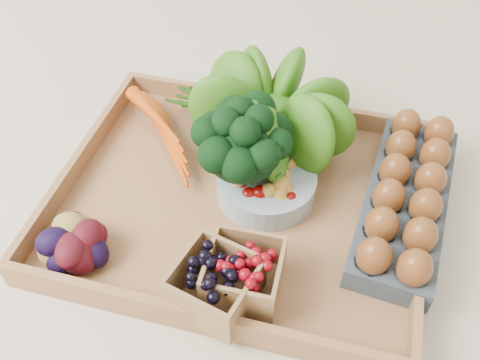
% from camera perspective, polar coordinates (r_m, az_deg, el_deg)
% --- Properties ---
extents(ground, '(4.00, 4.00, 0.00)m').
position_cam_1_polar(ground, '(0.84, 0.00, -2.78)').
color(ground, beige).
rests_on(ground, ground).
extents(tray, '(0.55, 0.45, 0.01)m').
position_cam_1_polar(tray, '(0.84, 0.00, -2.45)').
color(tray, '#9E6C42').
rests_on(tray, ground).
extents(carrots, '(0.18, 0.13, 0.04)m').
position_cam_1_polar(carrots, '(0.92, -7.79, 4.85)').
color(carrots, '#C94509').
rests_on(carrots, tray).
extents(lettuce, '(0.17, 0.17, 0.17)m').
position_cam_1_polar(lettuce, '(0.86, 3.60, 7.44)').
color(lettuce, '#21570D').
rests_on(lettuce, tray).
extents(broccoli, '(0.15, 0.15, 0.12)m').
position_cam_1_polar(broccoli, '(0.80, 0.28, 1.84)').
color(broccoli, black).
rests_on(broccoli, tray).
extents(cherry_bowl, '(0.15, 0.15, 0.04)m').
position_cam_1_polar(cherry_bowl, '(0.83, 2.83, -0.54)').
color(cherry_bowl, '#8C9EA5').
rests_on(cherry_bowl, tray).
extents(egg_carton, '(0.15, 0.34, 0.04)m').
position_cam_1_polar(egg_carton, '(0.84, 17.15, -2.36)').
color(egg_carton, '#394249').
rests_on(egg_carton, tray).
extents(potatoes, '(0.14, 0.14, 0.08)m').
position_cam_1_polar(potatoes, '(0.77, -17.60, -5.91)').
color(potatoes, '#380910').
rests_on(potatoes, tray).
extents(punnet_blackberry, '(0.12, 0.12, 0.07)m').
position_cam_1_polar(punnet_blackberry, '(0.70, -2.65, -11.09)').
color(punnet_blackberry, black).
rests_on(punnet_blackberry, tray).
extents(punnet_raspberry, '(0.10, 0.10, 0.07)m').
position_cam_1_polar(punnet_raspberry, '(0.71, 0.41, -9.97)').
color(punnet_raspberry, '#6B040D').
rests_on(punnet_raspberry, tray).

